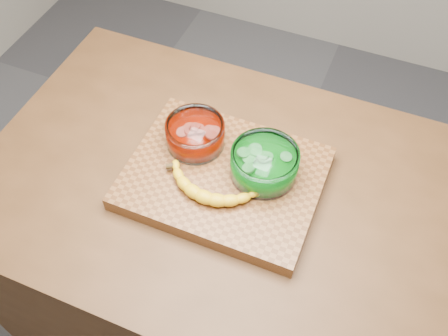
% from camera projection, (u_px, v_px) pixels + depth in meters
% --- Properties ---
extents(ground, '(3.50, 3.50, 0.00)m').
position_uv_depth(ground, '(224.00, 318.00, 1.92)').
color(ground, '#525257').
rests_on(ground, ground).
extents(counter, '(1.20, 0.80, 0.90)m').
position_uv_depth(counter, '(224.00, 266.00, 1.56)').
color(counter, '#4E2F17').
rests_on(counter, ground).
extents(cutting_board, '(0.45, 0.35, 0.04)m').
position_uv_depth(cutting_board, '(224.00, 178.00, 1.18)').
color(cutting_board, brown).
rests_on(cutting_board, counter).
extents(bowl_red, '(0.14, 0.14, 0.07)m').
position_uv_depth(bowl_red, '(195.00, 134.00, 1.20)').
color(bowl_red, white).
rests_on(bowl_red, cutting_board).
extents(bowl_green, '(0.16, 0.16, 0.07)m').
position_uv_depth(bowl_green, '(264.00, 164.00, 1.14)').
color(bowl_green, white).
rests_on(bowl_green, cutting_board).
extents(banana, '(0.25, 0.11, 0.04)m').
position_uv_depth(banana, '(210.00, 188.00, 1.12)').
color(banana, gold).
rests_on(banana, cutting_board).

